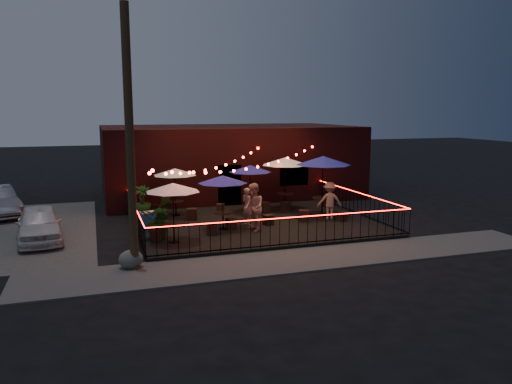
% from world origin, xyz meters
% --- Properties ---
extents(ground, '(110.00, 110.00, 0.00)m').
position_xyz_m(ground, '(0.00, 0.00, 0.00)').
color(ground, black).
rests_on(ground, ground).
extents(patio, '(10.00, 8.00, 0.15)m').
position_xyz_m(patio, '(0.00, 2.00, 0.07)').
color(patio, black).
rests_on(patio, ground).
extents(sidewalk, '(18.00, 2.50, 0.05)m').
position_xyz_m(sidewalk, '(0.00, -3.25, 0.03)').
color(sidewalk, '#43403E').
rests_on(sidewalk, ground).
extents(brick_building, '(14.00, 8.00, 4.00)m').
position_xyz_m(brick_building, '(1.00, 9.99, 2.00)').
color(brick_building, '#390F11').
rests_on(brick_building, ground).
extents(utility_pole, '(0.26, 0.26, 8.00)m').
position_xyz_m(utility_pole, '(-5.40, -2.60, 4.00)').
color(utility_pole, '#351F16').
rests_on(utility_pole, ground).
extents(fence_front, '(10.00, 0.04, 1.04)m').
position_xyz_m(fence_front, '(0.00, -2.00, 0.66)').
color(fence_front, black).
rests_on(fence_front, patio).
extents(fence_left, '(0.04, 8.00, 1.04)m').
position_xyz_m(fence_left, '(-5.00, 2.00, 0.66)').
color(fence_left, black).
rests_on(fence_left, patio).
extents(fence_right, '(0.04, 8.00, 1.04)m').
position_xyz_m(fence_right, '(5.00, 2.00, 0.66)').
color(fence_right, black).
rests_on(fence_right, patio).
extents(festoon_lights, '(10.02, 8.72, 1.32)m').
position_xyz_m(festoon_lights, '(-1.01, 1.70, 2.52)').
color(festoon_lights, '#FF1F1C').
rests_on(festoon_lights, ground).
extents(cafe_table_0, '(2.50, 2.50, 2.19)m').
position_xyz_m(cafe_table_0, '(-3.80, -0.22, 2.15)').
color(cafe_table_0, black).
rests_on(cafe_table_0, patio).
extents(cafe_table_1, '(2.61, 2.61, 2.17)m').
position_xyz_m(cafe_table_1, '(-2.99, 4.39, 2.13)').
color(cafe_table_1, black).
rests_on(cafe_table_1, patio).
extents(cafe_table_2, '(2.46, 2.46, 2.20)m').
position_xyz_m(cafe_table_2, '(-1.59, 1.21, 2.16)').
color(cafe_table_2, black).
rests_on(cafe_table_2, patio).
extents(cafe_table_3, '(2.55, 2.55, 2.23)m').
position_xyz_m(cafe_table_3, '(0.48, 4.07, 2.18)').
color(cafe_table_3, black).
rests_on(cafe_table_3, patio).
extents(cafe_table_4, '(3.27, 3.27, 2.73)m').
position_xyz_m(cafe_table_4, '(3.32, 2.24, 2.65)').
color(cafe_table_4, black).
rests_on(cafe_table_4, patio).
extents(cafe_table_5, '(2.35, 2.35, 2.52)m').
position_xyz_m(cafe_table_5, '(2.29, 4.23, 2.45)').
color(cafe_table_5, black).
rests_on(cafe_table_5, patio).
extents(bistro_chair_0, '(0.40, 0.40, 0.43)m').
position_xyz_m(bistro_chair_0, '(-4.40, 0.20, 0.37)').
color(bistro_chair_0, black).
rests_on(bistro_chair_0, patio).
extents(bistro_chair_1, '(0.46, 0.46, 0.46)m').
position_xyz_m(bistro_chair_1, '(-2.24, 0.40, 0.38)').
color(bistro_chair_1, black).
rests_on(bistro_chair_1, patio).
extents(bistro_chair_2, '(0.49, 0.49, 0.47)m').
position_xyz_m(bistro_chair_2, '(-4.33, 3.36, 0.39)').
color(bistro_chair_2, black).
rests_on(bistro_chair_2, patio).
extents(bistro_chair_3, '(0.49, 0.49, 0.51)m').
position_xyz_m(bistro_chair_3, '(-2.47, 3.27, 0.40)').
color(bistro_chair_3, black).
rests_on(bistro_chair_3, patio).
extents(bistro_chair_4, '(0.42, 0.42, 0.43)m').
position_xyz_m(bistro_chair_4, '(-1.29, 1.08, 0.37)').
color(bistro_chair_4, black).
rests_on(bistro_chair_4, patio).
extents(bistro_chair_5, '(0.44, 0.44, 0.43)m').
position_xyz_m(bistro_chair_5, '(0.39, 1.32, 0.36)').
color(bistro_chair_5, black).
rests_on(bistro_chair_5, patio).
extents(bistro_chair_6, '(0.46, 0.46, 0.44)m').
position_xyz_m(bistro_chair_6, '(-0.91, 4.30, 0.37)').
color(bistro_chair_6, black).
rests_on(bistro_chair_6, patio).
extents(bistro_chair_7, '(0.55, 0.55, 0.49)m').
position_xyz_m(bistro_chair_7, '(1.09, 3.85, 0.40)').
color(bistro_chair_7, black).
rests_on(bistro_chair_7, patio).
extents(bistro_chair_8, '(0.54, 0.54, 0.50)m').
position_xyz_m(bistro_chair_8, '(2.07, 1.43, 0.40)').
color(bistro_chair_8, black).
rests_on(bistro_chair_8, patio).
extents(bistro_chair_9, '(0.38, 0.38, 0.40)m').
position_xyz_m(bistro_chair_9, '(3.69, 1.02, 0.35)').
color(bistro_chair_9, black).
rests_on(bistro_chair_9, patio).
extents(bistro_chair_10, '(0.48, 0.48, 0.44)m').
position_xyz_m(bistro_chair_10, '(2.17, 3.80, 0.37)').
color(bistro_chair_10, black).
rests_on(bistro_chair_10, patio).
extents(bistro_chair_11, '(0.51, 0.51, 0.49)m').
position_xyz_m(bistro_chair_11, '(4.52, 4.03, 0.39)').
color(bistro_chair_11, black).
rests_on(bistro_chair_11, patio).
extents(patron_a, '(0.58, 0.68, 1.59)m').
position_xyz_m(patron_a, '(-0.46, 1.52, 0.95)').
color(patron_a, tan).
rests_on(patron_a, patio).
extents(patron_b, '(0.75, 0.95, 1.92)m').
position_xyz_m(patron_b, '(-0.51, 0.50, 1.11)').
color(patron_b, beige).
rests_on(patron_b, patio).
extents(patron_c, '(1.20, 0.89, 1.65)m').
position_xyz_m(patron_c, '(3.35, 1.56, 0.98)').
color(patron_c, tan).
rests_on(patron_c, patio).
extents(potted_shrub_a, '(1.53, 1.42, 1.41)m').
position_xyz_m(potted_shrub_a, '(-4.22, 0.58, 0.85)').
color(potted_shrub_a, '#0A340A').
rests_on(potted_shrub_a, patio).
extents(potted_shrub_b, '(0.74, 0.62, 1.26)m').
position_xyz_m(potted_shrub_b, '(-3.74, 3.13, 0.78)').
color(potted_shrub_b, '#17370D').
rests_on(potted_shrub_b, patio).
extents(potted_shrub_c, '(0.81, 0.81, 1.36)m').
position_xyz_m(potted_shrub_c, '(-4.42, 4.88, 0.83)').
color(potted_shrub_c, '#0F390B').
rests_on(potted_shrub_c, patio).
extents(cooler, '(0.66, 0.53, 0.78)m').
position_xyz_m(cooler, '(-4.50, 1.82, 0.54)').
color(cooler, '#1D56B2').
rests_on(cooler, patio).
extents(boulder, '(0.96, 0.87, 0.64)m').
position_xyz_m(boulder, '(-5.51, -2.46, 0.32)').
color(boulder, '#474742').
rests_on(boulder, ground).
extents(car_white, '(1.95, 4.06, 1.34)m').
position_xyz_m(car_white, '(-8.52, 2.05, 0.67)').
color(car_white, silver).
rests_on(car_white, ground).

